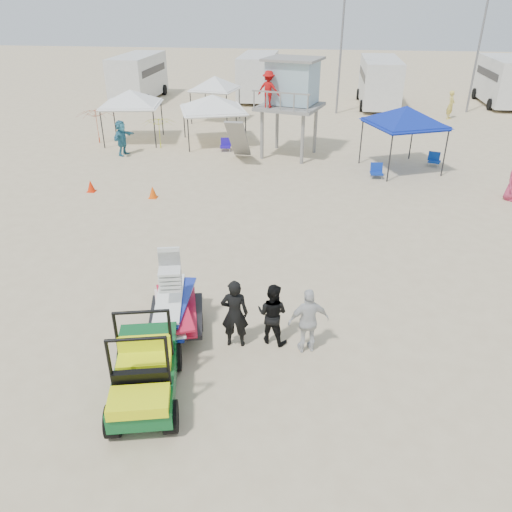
# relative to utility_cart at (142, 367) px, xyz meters

# --- Properties ---
(ground) EXTENTS (140.00, 140.00, 0.00)m
(ground) POSITION_rel_utility_cart_xyz_m (1.25, 1.11, -0.86)
(ground) COLOR beige
(ground) RESTS_ON ground
(utility_cart) EXTENTS (1.72, 2.64, 1.85)m
(utility_cart) POSITION_rel_utility_cart_xyz_m (0.00, 0.00, 0.00)
(utility_cart) COLOR #0C5223
(utility_cart) RESTS_ON ground
(surf_trailer) EXTENTS (1.64, 2.45, 2.00)m
(surf_trailer) POSITION_rel_utility_cart_xyz_m (0.00, 2.33, -0.05)
(surf_trailer) COLOR black
(surf_trailer) RESTS_ON ground
(man_left) EXTENTS (0.67, 0.47, 1.75)m
(man_left) POSITION_rel_utility_cart_xyz_m (1.52, 2.03, 0.01)
(man_left) COLOR black
(man_left) RESTS_ON ground
(man_mid) EXTENTS (0.89, 0.78, 1.55)m
(man_mid) POSITION_rel_utility_cart_xyz_m (2.37, 2.28, -0.08)
(man_mid) COLOR black
(man_mid) RESTS_ON ground
(man_right) EXTENTS (1.04, 0.69, 1.64)m
(man_right) POSITION_rel_utility_cart_xyz_m (3.22, 2.03, -0.04)
(man_right) COLOR silver
(man_right) RESTS_ON ground
(lifeguard_tower) EXTENTS (3.51, 3.51, 4.56)m
(lifeguard_tower) POSITION_rel_utility_cart_xyz_m (1.60, 17.79, 2.54)
(lifeguard_tower) COLOR gray
(lifeguard_tower) RESTS_ON ground
(canopy_blue) EXTENTS (3.82, 3.82, 3.33)m
(canopy_blue) POSITION_rel_utility_cart_xyz_m (7.00, 16.06, 1.93)
(canopy_blue) COLOR black
(canopy_blue) RESTS_ON ground
(canopy_white_a) EXTENTS (4.01, 4.01, 2.99)m
(canopy_white_a) POSITION_rel_utility_cart_xyz_m (-2.57, 19.53, 1.59)
(canopy_white_a) COLOR black
(canopy_white_a) RESTS_ON ground
(canopy_white_b) EXTENTS (3.31, 3.31, 3.20)m
(canopy_white_b) POSITION_rel_utility_cart_xyz_m (-7.04, 19.31, 1.79)
(canopy_white_b) COLOR black
(canopy_white_b) RESTS_ON ground
(canopy_white_c) EXTENTS (2.95, 2.95, 3.19)m
(canopy_white_c) POSITION_rel_utility_cart_xyz_m (-3.51, 24.73, 1.78)
(canopy_white_c) COLOR black
(canopy_white_c) RESTS_ON ground
(umbrella_a) EXTENTS (2.71, 2.73, 1.88)m
(umbrella_a) POSITION_rel_utility_cart_xyz_m (-8.85, 18.66, 0.08)
(umbrella_a) COLOR #B12D12
(umbrella_a) RESTS_ON ground
(umbrella_b) EXTENTS (2.53, 2.53, 1.64)m
(umbrella_b) POSITION_rel_utility_cart_xyz_m (-5.17, 18.08, -0.04)
(umbrella_b) COLOR #D1D913
(umbrella_b) RESTS_ON ground
(cone_near) EXTENTS (0.34, 0.34, 0.50)m
(cone_near) POSITION_rel_utility_cart_xyz_m (-3.37, 11.02, -0.61)
(cone_near) COLOR #FF5408
(cone_near) RESTS_ON ground
(cone_far) EXTENTS (0.34, 0.34, 0.50)m
(cone_far) POSITION_rel_utility_cart_xyz_m (-6.16, 11.38, -0.61)
(cone_far) COLOR #F52A07
(cone_far) RESTS_ON ground
(beach_chair_a) EXTENTS (0.62, 0.66, 0.64)m
(beach_chair_a) POSITION_rel_utility_cart_xyz_m (-1.67, 18.16, -0.55)
(beach_chair_a) COLOR #210E9E
(beach_chair_a) RESTS_ON ground
(beach_chair_b) EXTENTS (0.58, 0.61, 0.64)m
(beach_chair_b) POSITION_rel_utility_cart_xyz_m (5.85, 14.78, -0.55)
(beach_chair_b) COLOR #0E2F9A
(beach_chair_b) RESTS_ON ground
(beach_chair_c) EXTENTS (0.68, 0.74, 0.64)m
(beach_chair_c) POSITION_rel_utility_cart_xyz_m (8.74, 16.90, -0.55)
(beach_chair_c) COLOR #0D3793
(beach_chair_c) RESTS_ON ground
(rv_far_left) EXTENTS (2.64, 6.80, 3.25)m
(rv_far_left) POSITION_rel_utility_cart_xyz_m (-10.75, 31.10, 0.94)
(rv_far_left) COLOR silver
(rv_far_left) RESTS_ON ground
(rv_mid_left) EXTENTS (2.65, 6.50, 3.25)m
(rv_mid_left) POSITION_rel_utility_cart_xyz_m (-1.75, 32.60, 0.94)
(rv_mid_left) COLOR silver
(rv_mid_left) RESTS_ON ground
(rv_mid_right) EXTENTS (2.64, 7.00, 3.25)m
(rv_mid_right) POSITION_rel_utility_cart_xyz_m (7.25, 31.10, 0.94)
(rv_mid_right) COLOR silver
(rv_mid_right) RESTS_ON ground
(rv_far_right) EXTENTS (2.64, 6.60, 3.25)m
(rv_far_right) POSITION_rel_utility_cart_xyz_m (16.25, 32.60, 0.94)
(rv_far_right) COLOR silver
(rv_far_right) RESTS_ON ground
(light_pole_left) EXTENTS (0.14, 0.14, 8.00)m
(light_pole_left) POSITION_rel_utility_cart_xyz_m (4.25, 28.11, 3.14)
(light_pole_left) COLOR slate
(light_pole_left) RESTS_ON ground
(light_pole_right) EXTENTS (0.14, 0.14, 8.00)m
(light_pole_right) POSITION_rel_utility_cart_xyz_m (13.25, 29.61, 3.14)
(light_pole_right) COLOR slate
(light_pole_right) RESTS_ON ground
(distant_beachgoers) EXTENTS (19.08, 15.53, 1.79)m
(distant_beachgoers) POSITION_rel_utility_cart_xyz_m (1.34, 17.58, 0.01)
(distant_beachgoers) COLOR #B13254
(distant_beachgoers) RESTS_ON ground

